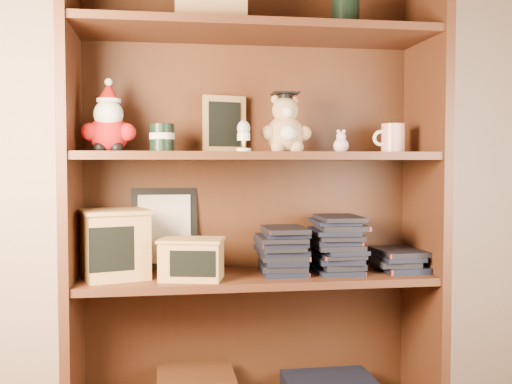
# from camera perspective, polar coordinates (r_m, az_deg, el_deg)

# --- Properties ---
(bookcase) EXTENTS (1.20, 0.35, 1.60)m
(bookcase) POSITION_cam_1_polar(r_m,az_deg,el_deg) (2.01, -0.29, -1.11)
(bookcase) COLOR #4C2715
(bookcase) RESTS_ON ground
(shelf_lower) EXTENTS (1.14, 0.33, 0.02)m
(shelf_lower) POSITION_cam_1_polar(r_m,az_deg,el_deg) (1.99, 0.00, -8.15)
(shelf_lower) COLOR #4C2715
(shelf_lower) RESTS_ON ground
(shelf_upper) EXTENTS (1.14, 0.33, 0.02)m
(shelf_upper) POSITION_cam_1_polar(r_m,az_deg,el_deg) (1.96, 0.00, 3.44)
(shelf_upper) COLOR #4C2715
(shelf_upper) RESTS_ON ground
(santa_plush) EXTENTS (0.17, 0.12, 0.24)m
(santa_plush) POSITION_cam_1_polar(r_m,az_deg,el_deg) (1.94, -13.84, 6.29)
(santa_plush) COLOR #A50F0F
(santa_plush) RESTS_ON shelf_upper
(teachers_tin) EXTENTS (0.08, 0.08, 0.09)m
(teachers_tin) POSITION_cam_1_polar(r_m,az_deg,el_deg) (1.93, -8.93, 5.13)
(teachers_tin) COLOR black
(teachers_tin) RESTS_ON shelf_upper
(chalkboard_plaque) EXTENTS (0.15, 0.10, 0.19)m
(chalkboard_plaque) POSITION_cam_1_polar(r_m,az_deg,el_deg) (2.06, -3.03, 6.36)
(chalkboard_plaque) COLOR #9E7547
(chalkboard_plaque) RESTS_ON shelf_upper
(egg_cup) EXTENTS (0.05, 0.05, 0.10)m
(egg_cup) POSITION_cam_1_polar(r_m,az_deg,el_deg) (1.88, -1.19, 5.46)
(egg_cup) COLOR white
(egg_cup) RESTS_ON shelf_upper
(grad_teddy_bear) EXTENTS (0.17, 0.14, 0.20)m
(grad_teddy_bear) POSITION_cam_1_polar(r_m,az_deg,el_deg) (1.97, 2.83, 6.02)
(grad_teddy_bear) COLOR tan
(grad_teddy_bear) RESTS_ON shelf_upper
(pink_figurine) EXTENTS (0.05, 0.05, 0.08)m
(pink_figurine) POSITION_cam_1_polar(r_m,az_deg,el_deg) (2.02, 8.10, 4.59)
(pink_figurine) COLOR beige
(pink_figurine) RESTS_ON shelf_upper
(teacher_mug) EXTENTS (0.11, 0.08, 0.10)m
(teacher_mug) POSITION_cam_1_polar(r_m,az_deg,el_deg) (2.08, 12.85, 5.02)
(teacher_mug) COLOR silver
(teacher_mug) RESTS_ON shelf_upper
(certificate_frame) EXTENTS (0.22, 0.06, 0.28)m
(certificate_frame) POSITION_cam_1_polar(r_m,az_deg,el_deg) (2.08, -8.72, -3.47)
(certificate_frame) COLOR black
(certificate_frame) RESTS_ON shelf_lower
(treats_box) EXTENTS (0.25, 0.25, 0.22)m
(treats_box) POSITION_cam_1_polar(r_m,az_deg,el_deg) (1.96, -13.32, -4.78)
(treats_box) COLOR tan
(treats_box) RESTS_ON shelf_lower
(pencils_box) EXTENTS (0.22, 0.18, 0.13)m
(pencils_box) POSITION_cam_1_polar(r_m,az_deg,el_deg) (1.89, -6.15, -6.33)
(pencils_box) COLOR tan
(pencils_box) RESTS_ON shelf_lower
(book_stack_left) EXTENTS (0.14, 0.20, 0.16)m
(book_stack_left) POSITION_cam_1_polar(r_m,az_deg,el_deg) (1.99, 2.62, -5.45)
(book_stack_left) COLOR black
(book_stack_left) RESTS_ON shelf_lower
(book_stack_mid) EXTENTS (0.14, 0.20, 0.19)m
(book_stack_mid) POSITION_cam_1_polar(r_m,az_deg,el_deg) (2.03, 7.69, -4.85)
(book_stack_mid) COLOR black
(book_stack_mid) RESTS_ON shelf_lower
(book_stack_right) EXTENTS (0.14, 0.20, 0.06)m
(book_stack_right) POSITION_cam_1_polar(r_m,az_deg,el_deg) (2.11, 13.24, -6.37)
(book_stack_right) COLOR black
(book_stack_right) RESTS_ON shelf_lower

